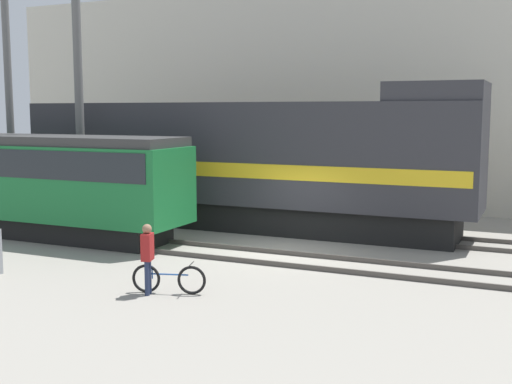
{
  "coord_description": "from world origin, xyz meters",
  "views": [
    {
      "loc": [
        7.16,
        -17.67,
        4.25
      ],
      "look_at": [
        -0.82,
        0.02,
        1.8
      ],
      "focal_mm": 45.0,
      "sensor_mm": 36.0,
      "label": 1
    }
  ],
  "objects_px": {
    "freight_locomotive": "(243,162)",
    "person": "(147,252)",
    "utility_pole_left": "(9,93)",
    "streetcar": "(24,178)",
    "bicycle": "(169,279)",
    "utility_pole_center": "(79,92)"
  },
  "relations": [
    {
      "from": "streetcar",
      "to": "utility_pole_left",
      "type": "height_order",
      "value": "utility_pole_left"
    },
    {
      "from": "utility_pole_left",
      "to": "utility_pole_center",
      "type": "bearing_deg",
      "value": 0.0
    },
    {
      "from": "streetcar",
      "to": "person",
      "type": "distance_m",
      "value": 9.2
    },
    {
      "from": "freight_locomotive",
      "to": "person",
      "type": "xyz_separation_m",
      "value": [
        1.75,
        -8.86,
        -1.39
      ]
    },
    {
      "from": "streetcar",
      "to": "utility_pole_center",
      "type": "relative_size",
      "value": 1.23
    },
    {
      "from": "freight_locomotive",
      "to": "person",
      "type": "height_order",
      "value": "freight_locomotive"
    },
    {
      "from": "freight_locomotive",
      "to": "utility_pole_left",
      "type": "height_order",
      "value": "utility_pole_left"
    },
    {
      "from": "streetcar",
      "to": "utility_pole_left",
      "type": "bearing_deg",
      "value": 141.2
    },
    {
      "from": "freight_locomotive",
      "to": "utility_pole_center",
      "type": "xyz_separation_m",
      "value": [
        -5.58,
        -2.2,
        2.54
      ]
    },
    {
      "from": "streetcar",
      "to": "bicycle",
      "type": "height_order",
      "value": "streetcar"
    },
    {
      "from": "person",
      "to": "utility_pole_left",
      "type": "xyz_separation_m",
      "value": [
        -10.72,
        6.66,
        3.93
      ]
    },
    {
      "from": "streetcar",
      "to": "utility_pole_left",
      "type": "distance_m",
      "value": 4.6
    },
    {
      "from": "utility_pole_center",
      "to": "freight_locomotive",
      "type": "bearing_deg",
      "value": 21.5
    },
    {
      "from": "streetcar",
      "to": "person",
      "type": "relative_size",
      "value": 7.26
    },
    {
      "from": "streetcar",
      "to": "utility_pole_left",
      "type": "xyz_separation_m",
      "value": [
        -2.74,
        2.2,
        2.98
      ]
    },
    {
      "from": "utility_pole_left",
      "to": "streetcar",
      "type": "bearing_deg",
      "value": -38.8
    },
    {
      "from": "bicycle",
      "to": "person",
      "type": "xyz_separation_m",
      "value": [
        -0.4,
        -0.27,
        0.67
      ]
    },
    {
      "from": "bicycle",
      "to": "utility_pole_left",
      "type": "distance_m",
      "value": 13.63
    },
    {
      "from": "person",
      "to": "streetcar",
      "type": "bearing_deg",
      "value": 150.81
    },
    {
      "from": "person",
      "to": "utility_pole_left",
      "type": "bearing_deg",
      "value": 148.15
    },
    {
      "from": "freight_locomotive",
      "to": "person",
      "type": "distance_m",
      "value": 9.14
    },
    {
      "from": "streetcar",
      "to": "utility_pole_center",
      "type": "bearing_deg",
      "value": 73.53
    }
  ]
}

